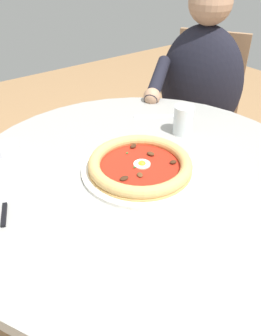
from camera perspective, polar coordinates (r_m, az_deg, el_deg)
The scene contains 9 objects.
ground_plane at distance 1.52m, azimuth 1.35°, elevation -23.81°, with size 6.00×6.00×0.02m, color #9E754C.
dining_table at distance 1.04m, azimuth 1.82°, elevation -5.48°, with size 1.06×1.06×0.73m.
pizza_on_plate at distance 0.95m, azimuth 1.53°, elevation 0.53°, with size 0.34×0.34×0.04m.
water_glass at distance 1.15m, azimuth 8.97°, elevation 7.82°, with size 0.07×0.07×0.10m.
steak_knife at distance 0.90m, azimuth -20.70°, elevation -6.02°, with size 0.09×0.21×0.01m.
ramekin_capers at distance 1.11m, azimuth -20.43°, elevation 3.13°, with size 0.08×0.08×0.03m.
fork_utensil at distance 1.27m, azimuth 4.39°, elevation 8.87°, with size 0.15×0.10×0.00m.
diner_person at distance 1.73m, azimuth 11.04°, elevation 7.87°, with size 0.59×0.45×1.16m.
cafe_chair_diner at distance 1.85m, azimuth 12.21°, elevation 10.41°, with size 0.54×0.54×0.91m.
Camera 1 is at (-0.50, -0.61, 1.29)m, focal length 35.60 mm.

